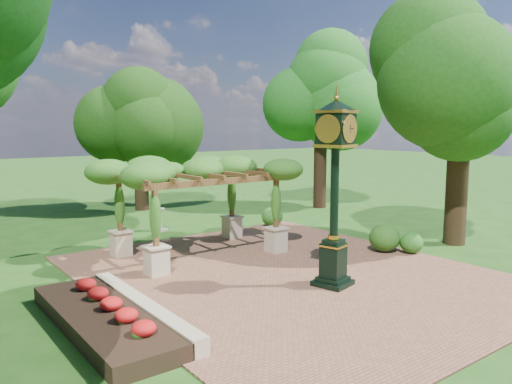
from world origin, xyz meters
TOP-DOWN VIEW (x-y plane):
  - ground at (0.00, 0.00)m, footprint 120.00×120.00m
  - brick_plaza at (0.00, 1.00)m, footprint 10.00×12.00m
  - border_wall at (-4.60, 0.50)m, footprint 0.35×5.00m
  - flower_bed at (-5.50, 0.50)m, footprint 1.50×5.00m
  - pedestal_clock at (0.27, -0.48)m, footprint 1.16×1.16m
  - pergola at (-0.84, 4.44)m, footprint 4.99×3.14m
  - sundial at (-0.25, 8.61)m, footprint 0.67×0.67m
  - shrub_front at (4.72, 0.32)m, footprint 0.85×0.85m
  - shrub_mid at (4.18, 0.99)m, footprint 1.02×1.02m
  - shrub_back at (3.85, 6.50)m, footprint 0.94×0.94m
  - tree_north at (1.34, 13.75)m, footprint 4.65×4.65m
  - tree_east_far at (8.96, 8.95)m, footprint 4.04×4.04m
  - tree_east_near at (7.17, 0.29)m, footprint 4.45×4.45m

SIDE VIEW (x-z plane):
  - ground at x=0.00m, z-range 0.00..0.00m
  - brick_plaza at x=0.00m, z-range 0.00..0.04m
  - flower_bed at x=-5.50m, z-range 0.00..0.36m
  - border_wall at x=-4.60m, z-range 0.00..0.40m
  - shrub_front at x=4.72m, z-range 0.04..0.72m
  - sundial at x=-0.25m, z-range -0.06..0.86m
  - shrub_back at x=3.85m, z-range 0.04..0.83m
  - shrub_mid at x=4.18m, z-range 0.04..0.95m
  - pergola at x=-0.84m, z-range 1.01..4.15m
  - pedestal_clock at x=0.27m, z-range 0.48..5.36m
  - tree_north at x=1.34m, z-range 1.40..8.90m
  - tree_east_near at x=7.17m, z-range 1.55..9.92m
  - tree_east_far at x=8.96m, z-range 1.66..10.62m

